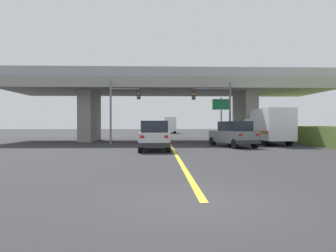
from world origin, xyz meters
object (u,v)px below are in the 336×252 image
(suv_crossing, at_px, (233,134))
(traffic_signal_farside, at_px, (120,104))
(box_truck, at_px, (269,126))
(suv_lead, at_px, (155,136))
(highway_sign, at_px, (221,109))
(traffic_signal_nearside, at_px, (217,104))
(semi_truck_distant, at_px, (170,125))

(suv_crossing, relative_size, traffic_signal_farside, 0.87)
(box_truck, bearing_deg, suv_lead, -149.36)
(suv_lead, xyz_separation_m, highway_sign, (6.45, 8.83, 2.29))
(suv_lead, height_order, box_truck, box_truck)
(box_truck, xyz_separation_m, traffic_signal_nearside, (-4.60, 0.26, 1.94))
(box_truck, relative_size, traffic_signal_farside, 1.19)
(suv_crossing, relative_size, semi_truck_distant, 0.76)
(box_truck, bearing_deg, semi_truck_distant, 102.52)
(traffic_signal_nearside, bearing_deg, suv_lead, -131.37)
(box_truck, height_order, traffic_signal_nearside, traffic_signal_nearside)
(suv_lead, bearing_deg, traffic_signal_farside, 114.39)
(suv_lead, distance_m, semi_truck_distant, 40.02)
(box_truck, relative_size, traffic_signal_nearside, 1.25)
(box_truck, xyz_separation_m, traffic_signal_farside, (-13.30, 1.09, 1.99))
(traffic_signal_farside, bearing_deg, highway_sign, 10.33)
(suv_lead, bearing_deg, semi_truck_distant, 86.33)
(traffic_signal_nearside, bearing_deg, suv_crossing, -78.28)
(suv_lead, height_order, traffic_signal_nearside, traffic_signal_nearside)
(suv_lead, height_order, traffic_signal_farside, traffic_signal_farside)
(suv_lead, relative_size, traffic_signal_farside, 0.76)
(box_truck, relative_size, semi_truck_distant, 1.05)
(traffic_signal_farside, bearing_deg, box_truck, -4.67)
(traffic_signal_farside, xyz_separation_m, semi_truck_distant, (5.76, 32.86, -1.98))
(suv_lead, xyz_separation_m, traffic_signal_nearside, (5.49, 6.24, 2.57))
(traffic_signal_nearside, xyz_separation_m, semi_truck_distant, (-2.93, 33.69, -1.93))
(suv_crossing, relative_size, highway_sign, 1.13)
(semi_truck_distant, bearing_deg, highway_sign, -82.87)
(suv_crossing, distance_m, highway_sign, 6.27)
(suv_lead, distance_m, suv_crossing, 6.85)
(box_truck, distance_m, traffic_signal_farside, 13.49)
(traffic_signal_nearside, distance_m, traffic_signal_farside, 8.74)
(highway_sign, distance_m, semi_truck_distant, 31.39)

